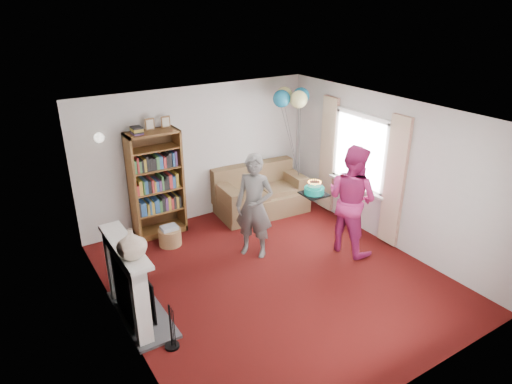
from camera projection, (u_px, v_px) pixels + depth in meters
ground at (274, 277)px, 6.93m from camera, size 5.00×5.00×0.00m
wall_back at (198, 154)px, 8.38m from camera, size 4.50×0.02×2.50m
wall_left at (116, 245)px, 5.33m from camera, size 0.02×5.00×2.50m
wall_right at (388, 172)px, 7.55m from camera, size 0.02×5.00×2.50m
ceiling at (277, 115)px, 5.94m from camera, size 4.50×5.00×0.01m
fireplace at (132, 285)px, 5.85m from camera, size 0.55×1.80×1.12m
window_bay at (359, 164)px, 8.00m from camera, size 0.14×2.02×2.20m
wall_sconce at (99, 137)px, 7.16m from camera, size 0.16×0.23×0.16m
bookcase at (156, 184)px, 7.90m from camera, size 0.89×0.42×2.09m
sofa at (260, 195)px, 8.93m from camera, size 1.72×0.91×0.91m
wicker_basket at (170, 236)px, 7.77m from camera, size 0.39×0.39×0.35m
person_striped at (254, 206)px, 7.22m from camera, size 0.71×0.75×1.72m
person_magenta at (352, 199)px, 7.34m from camera, size 0.84×1.00×1.82m
birthday_cake at (314, 191)px, 7.16m from camera, size 0.38×0.38×0.22m
balloons at (291, 97)px, 8.32m from camera, size 0.76×0.76×1.71m
mantel_vase at (132, 243)px, 5.26m from camera, size 0.37×0.37×0.36m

